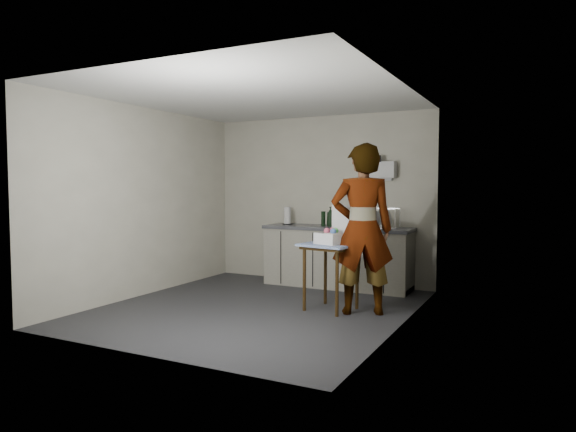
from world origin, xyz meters
The scene contains 15 objects.
ground centered at (0.00, 0.00, 0.00)m, with size 4.00×4.00×0.00m, color #2B2C31.
wall_back centered at (0.00, 1.99, 1.30)m, with size 3.60×0.02×2.60m, color beige.
wall_right centered at (1.79, 0.00, 1.30)m, with size 0.02×4.00×2.60m, color beige.
wall_left centered at (-1.79, 0.00, 1.30)m, with size 0.02×4.00×2.60m, color beige.
ceiling centered at (0.00, 0.00, 2.60)m, with size 3.60×4.00×0.01m, color white.
kitchen_counter centered at (0.40, 1.70, 0.43)m, with size 2.24×0.62×0.91m.
wall_shelf centered at (1.00, 1.92, 1.75)m, with size 0.42×0.18×0.37m.
side_table centered at (0.85, 0.33, 0.71)m, with size 0.74×0.74×0.82m.
standing_man centered at (1.25, 0.33, 1.01)m, with size 0.73×0.48×2.01m, color #B2A593.
soap_bottle centered at (0.31, 1.65, 1.06)m, with size 0.11×0.11×0.30m, color black.
soda_can centered at (0.36, 1.66, 0.97)m, with size 0.06×0.06×0.12m, color red.
dark_bottle centered at (0.18, 1.68, 1.02)m, with size 0.06×0.06×0.22m, color black.
paper_towel centered at (-0.44, 1.71, 1.04)m, with size 0.15×0.15×0.28m.
dish_rack centered at (1.10, 1.73, 0.98)m, with size 0.42×0.31×0.29m.
bakery_box centered at (0.89, 0.32, 0.92)m, with size 0.43×0.44×0.46m.
Camera 1 is at (3.18, -5.44, 1.52)m, focal length 32.00 mm.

